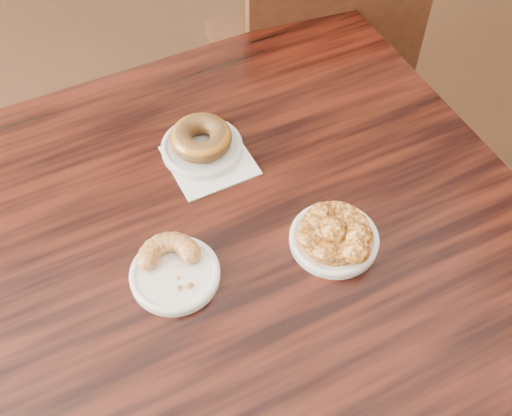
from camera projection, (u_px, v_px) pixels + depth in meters
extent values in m
cube|color=black|center=(254.00, 329.00, 1.36)|extent=(1.14, 1.14, 0.75)
cube|color=white|center=(210.00, 160.00, 1.15)|extent=(0.18, 0.18, 0.00)
cylinder|color=silver|center=(202.00, 148.00, 1.15)|extent=(0.15, 0.15, 0.01)
cylinder|color=white|center=(175.00, 275.00, 1.00)|extent=(0.14, 0.14, 0.01)
cylinder|color=white|center=(334.00, 239.00, 1.04)|extent=(0.15, 0.15, 0.01)
torus|color=#8A5314|center=(201.00, 138.00, 1.13)|extent=(0.11, 0.11, 0.04)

